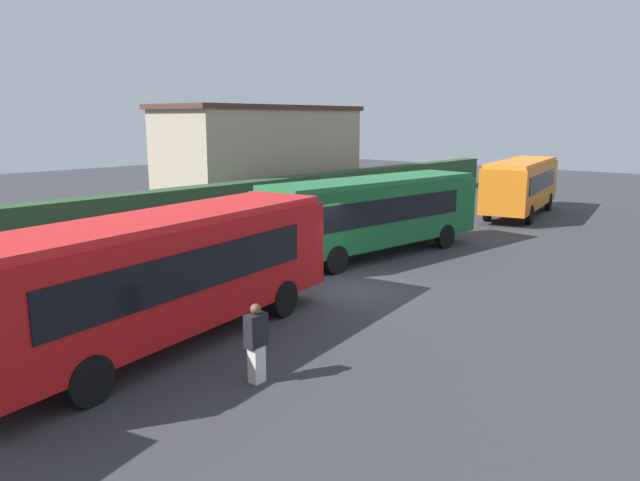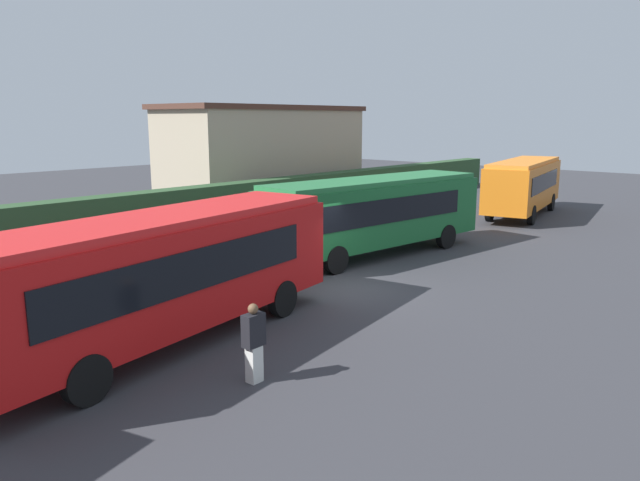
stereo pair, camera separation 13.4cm
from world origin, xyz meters
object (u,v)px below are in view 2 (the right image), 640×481
Objects in this scene: person_center at (254,341)px; person_right at (309,228)px; person_left at (48,296)px; bus_green at (375,211)px; bus_orange at (524,184)px; bus_red at (165,270)px; traffic_cone at (2,271)px.

person_right is at bearing -54.20° from person_center.
person_left is 6.12m from person_center.
bus_orange is (13.43, -0.30, 0.01)m from bus_green.
person_right reaches higher than person_center.
person_left is at bearing -54.65° from person_right.
bus_orange is at bearing 27.18° from person_left.
traffic_cone is (-0.27, 9.09, -1.50)m from bus_red.
person_left is 6.51m from traffic_cone.
person_left is 1.11× the size of person_center.
bus_red is 5.74× the size of person_right.
person_center is 12.61m from person_right.
traffic_cone is (-11.24, 7.13, -1.46)m from bus_green.
person_left reaches higher than traffic_cone.
bus_orange reaches higher than person_center.
bus_green reaches higher than person_right.
person_left is (-1.59, 2.75, -0.82)m from bus_red.
person_right is at bearing -24.54° from traffic_cone.
bus_orange is at bearing -16.74° from traffic_cone.
bus_orange is 5.20× the size of person_right.
traffic_cone is (-10.15, 4.64, -0.64)m from person_right.
bus_red is 5.57× the size of person_left.
person_center is (-11.12, -5.16, -0.89)m from bus_green.
bus_green is 5.64× the size of person_left.
person_right is (10.03, 7.64, 0.07)m from person_center.
traffic_cone is at bearing 152.07° from bus_orange.
bus_red reaches higher than bus_green.
bus_orange is at bearing 5.51° from bus_green.
bus_green is 17.41× the size of traffic_cone.
bus_green reaches higher than person_left.
person_right is at bearing 38.01° from person_left.
person_right is (11.47, 1.70, -0.04)m from person_left.
bus_red reaches higher than traffic_cone.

